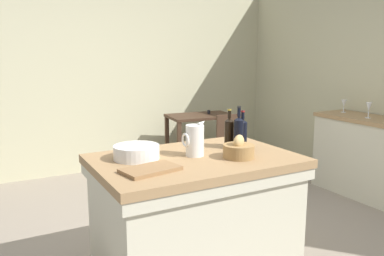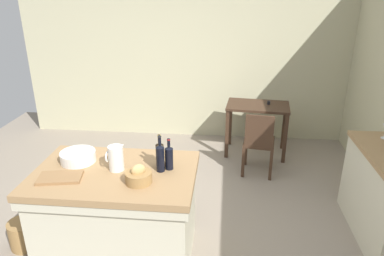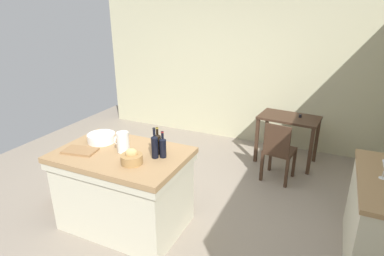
{
  "view_description": "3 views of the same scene",
  "coord_description": "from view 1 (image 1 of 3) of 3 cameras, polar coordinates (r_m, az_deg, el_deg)",
  "views": [
    {
      "loc": [
        -1.61,
        -2.83,
        1.64
      ],
      "look_at": [
        0.03,
        0.19,
        0.98
      ],
      "focal_mm": 37.23,
      "sensor_mm": 36.0,
      "label": 1
    },
    {
      "loc": [
        0.64,
        -3.12,
        2.42
      ],
      "look_at": [
        0.3,
        0.33,
        1.02
      ],
      "focal_mm": 33.49,
      "sensor_mm": 36.0,
      "label": 2
    },
    {
      "loc": [
        1.67,
        -2.93,
        2.36
      ],
      "look_at": [
        0.21,
        0.27,
        1.02
      ],
      "focal_mm": 29.48,
      "sensor_mm": 36.0,
      "label": 3
    }
  ],
  "objects": [
    {
      "name": "ground_plane",
      "position": [
        3.65,
        0.98,
        -15.85
      ],
      "size": [
        6.76,
        6.76,
        0.0
      ],
      "primitive_type": "plane",
      "color": "gray"
    },
    {
      "name": "wall_back",
      "position": [
        5.68,
        -12.12,
        7.18
      ],
      "size": [
        5.32,
        0.12,
        2.6
      ],
      "primitive_type": "cube",
      "color": "#B7B28E",
      "rests_on": "ground"
    },
    {
      "name": "island_table",
      "position": [
        2.94,
        0.45,
        -12.09
      ],
      "size": [
        1.41,
        0.94,
        0.91
      ],
      "color": "#99754C",
      "rests_on": "ground"
    },
    {
      "name": "side_cabinet",
      "position": [
        4.98,
        23.91,
        -3.82
      ],
      "size": [
        0.52,
        1.26,
        0.91
      ],
      "color": "#99754C",
      "rests_on": "ground"
    },
    {
      "name": "writing_desk",
      "position": [
        5.58,
        1.23,
        0.59
      ],
      "size": [
        0.95,
        0.65,
        0.83
      ],
      "color": "#3D281C",
      "rests_on": "ground"
    },
    {
      "name": "wooden_chair",
      "position": [
        5.04,
        4.85,
        -2.44
      ],
      "size": [
        0.45,
        0.45,
        0.89
      ],
      "color": "#3D281C",
      "rests_on": "ground"
    },
    {
      "name": "pitcher",
      "position": [
        2.81,
        0.38,
        -1.74
      ],
      "size": [
        0.17,
        0.13,
        0.26
      ],
      "color": "silver",
      "rests_on": "island_table"
    },
    {
      "name": "wash_bowl",
      "position": [
        2.77,
        -7.96,
        -3.44
      ],
      "size": [
        0.32,
        0.32,
        0.1
      ],
      "primitive_type": "cylinder",
      "color": "silver",
      "rests_on": "island_table"
    },
    {
      "name": "bread_basket",
      "position": [
        2.79,
        6.7,
        -3.12
      ],
      "size": [
        0.22,
        0.22,
        0.16
      ],
      "color": "olive",
      "rests_on": "island_table"
    },
    {
      "name": "cutting_board",
      "position": [
        2.48,
        -5.97,
        -5.93
      ],
      "size": [
        0.38,
        0.27,
        0.02
      ],
      "primitive_type": "cube",
      "rotation": [
        0.0,
        0.0,
        0.18
      ],
      "color": "olive",
      "rests_on": "island_table"
    },
    {
      "name": "wine_bottle_dark",
      "position": [
        3.1,
        7.23,
        -0.61
      ],
      "size": [
        0.07,
        0.07,
        0.29
      ],
      "color": "black",
      "rests_on": "island_table"
    },
    {
      "name": "wine_bottle_amber",
      "position": [
        3.09,
        5.34,
        -0.52
      ],
      "size": [
        0.07,
        0.07,
        0.3
      ],
      "color": "black",
      "rests_on": "island_table"
    },
    {
      "name": "wine_bottle_green",
      "position": [
        3.02,
        6.69,
        -0.57
      ],
      "size": [
        0.07,
        0.07,
        0.33
      ],
      "color": "black",
      "rests_on": "island_table"
    },
    {
      "name": "wine_glass_left",
      "position": [
        4.83,
        24.01,
        2.72
      ],
      "size": [
        0.07,
        0.07,
        0.18
      ],
      "color": "white",
      "rests_on": "side_cabinet"
    },
    {
      "name": "wine_glass_middle",
      "position": [
        5.19,
        20.94,
        3.26
      ],
      "size": [
        0.07,
        0.07,
        0.15
      ],
      "color": "white",
      "rests_on": "side_cabinet"
    }
  ]
}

